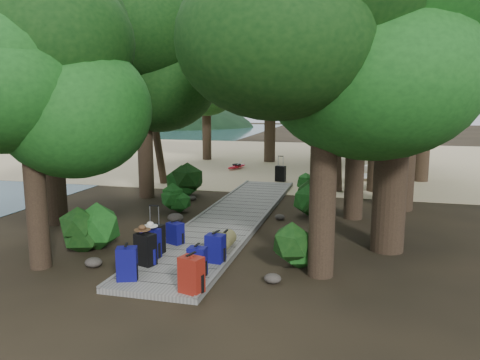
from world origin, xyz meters
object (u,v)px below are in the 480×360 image
(backpack_left_d, at_px, (175,232))
(backpack_left_b, at_px, (145,248))
(sun_lounger, at_px, (364,173))
(backpack_left_a, at_px, (127,262))
(backpack_right_c, at_px, (215,247))
(backpack_right_b, at_px, (197,260))
(kayak, at_px, (237,166))
(backpack_right_a, at_px, (191,273))
(duffel_right_khaki, at_px, (226,240))
(suitcase_on_boardwalk, at_px, (155,238))
(lone_suitcase_on_sand, at_px, (280,174))
(backpack_left_c, at_px, (151,242))
(backpack_right_d, at_px, (217,243))

(backpack_left_d, bearing_deg, backpack_left_b, -67.70)
(sun_lounger, bearing_deg, backpack_left_a, -114.76)
(backpack_left_b, xyz_separation_m, backpack_right_c, (1.39, 0.53, -0.04))
(backpack_right_c, bearing_deg, backpack_right_b, -92.03)
(backpack_left_d, distance_m, backpack_right_c, 1.69)
(sun_lounger, bearing_deg, kayak, 157.64)
(backpack_right_a, xyz_separation_m, sun_lounger, (3.09, 13.97, -0.17))
(duffel_right_khaki, bearing_deg, backpack_right_b, -91.34)
(backpack_right_a, distance_m, suitcase_on_boardwalk, 2.50)
(backpack_left_b, xyz_separation_m, backpack_left_d, (0.05, 1.55, -0.09))
(backpack_right_a, bearing_deg, backpack_left_d, 133.62)
(lone_suitcase_on_sand, distance_m, kayak, 4.28)
(backpack_right_a, bearing_deg, kayak, 117.76)
(suitcase_on_boardwalk, xyz_separation_m, lone_suitcase_on_sand, (1.12, 10.67, -0.09))
(backpack_left_d, distance_m, duffel_right_khaki, 1.29)
(backpack_left_c, bearing_deg, backpack_left_a, -75.68)
(suitcase_on_boardwalk, bearing_deg, backpack_left_a, -72.06)
(backpack_left_a, relative_size, kayak, 0.22)
(backpack_left_c, height_order, duffel_right_khaki, backpack_left_c)
(backpack_left_b, xyz_separation_m, lone_suitcase_on_sand, (0.98, 11.47, -0.13))
(backpack_left_a, height_order, duffel_right_khaki, backpack_left_a)
(backpack_left_b, relative_size, backpack_right_b, 1.16)
(backpack_right_c, distance_m, kayak, 14.50)
(backpack_right_a, height_order, duffel_right_khaki, backpack_right_a)
(backpack_right_b, xyz_separation_m, suitcase_on_boardwalk, (-1.42, 1.11, 0.01))
(backpack_left_c, distance_m, duffel_right_khaki, 1.80)
(duffel_right_khaki, bearing_deg, backpack_right_d, -94.89)
(suitcase_on_boardwalk, height_order, kayak, suitcase_on_boardwalk)
(duffel_right_khaki, xyz_separation_m, lone_suitcase_on_sand, (-0.35, 9.92, 0.05))
(backpack_left_d, distance_m, backpack_right_d, 1.35)
(backpack_left_d, distance_m, lone_suitcase_on_sand, 9.96)
(backpack_left_a, bearing_deg, backpack_right_b, 4.05)
(backpack_left_d, relative_size, lone_suitcase_on_sand, 0.84)
(backpack_left_d, relative_size, backpack_right_a, 0.77)
(backpack_left_c, bearing_deg, backpack_right_a, -36.34)
(backpack_right_d, relative_size, kayak, 0.16)
(duffel_right_khaki, distance_m, suitcase_on_boardwalk, 1.66)
(backpack_right_a, relative_size, backpack_right_c, 1.10)
(duffel_right_khaki, xyz_separation_m, suitcase_on_boardwalk, (-1.47, -0.75, 0.14))
(kayak, distance_m, sun_lounger, 6.66)
(sun_lounger, bearing_deg, duffel_right_khaki, -112.43)
(suitcase_on_boardwalk, distance_m, kayak, 13.97)
(backpack_left_b, height_order, suitcase_on_boardwalk, backpack_left_b)
(backpack_left_a, bearing_deg, backpack_right_c, 25.57)
(backpack_left_d, xyz_separation_m, sun_lounger, (4.50, 11.29, -0.08))
(lone_suitcase_on_sand, height_order, sun_lounger, lone_suitcase_on_sand)
(backpack_left_d, bearing_deg, sun_lounger, 92.25)
(backpack_left_d, bearing_deg, backpack_right_d, -0.22)
(backpack_right_c, xyz_separation_m, duffel_right_khaki, (-0.06, 1.02, -0.15))
(backpack_right_c, distance_m, backpack_right_d, 0.49)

